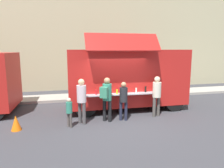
% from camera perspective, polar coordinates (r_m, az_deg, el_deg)
% --- Properties ---
extents(ground_plane, '(60.00, 60.00, 0.00)m').
position_cam_1_polar(ground_plane, '(8.45, 2.96, -10.35)').
color(ground_plane, '#38383D').
extents(curb_strip, '(28.00, 1.60, 0.15)m').
position_cam_1_polar(curb_strip, '(12.47, -17.84, -3.90)').
color(curb_strip, '#9E998E').
rests_on(curb_strip, ground).
extents(building_behind, '(32.00, 2.40, 9.25)m').
position_cam_1_polar(building_behind, '(16.10, -13.97, 15.53)').
color(building_behind, tan).
rests_on(building_behind, ground).
extents(food_truck_main, '(5.61, 2.96, 3.54)m').
position_cam_1_polar(food_truck_main, '(10.03, 3.97, 2.04)').
color(food_truck_main, red).
rests_on(food_truck_main, ground).
extents(traffic_cone_orange, '(0.36, 0.36, 0.55)m').
position_cam_1_polar(traffic_cone_orange, '(8.25, -25.12, -9.76)').
color(traffic_cone_orange, orange).
rests_on(traffic_cone_orange, ground).
extents(trash_bin, '(0.60, 0.60, 0.93)m').
position_cam_1_polar(trash_bin, '(13.92, 16.79, -0.83)').
color(trash_bin, '#2C6337').
rests_on(trash_bin, ground).
extents(customer_front_ordering, '(0.32, 0.32, 1.59)m').
position_cam_1_polar(customer_front_ordering, '(8.33, 3.21, -3.81)').
color(customer_front_ordering, '#1F2235').
rests_on(customer_front_ordering, ground).
extents(customer_mid_with_backpack, '(0.52, 0.57, 1.79)m').
position_cam_1_polar(customer_mid_with_backpack, '(8.14, -1.50, -3.09)').
color(customer_mid_with_backpack, black).
rests_on(customer_mid_with_backpack, ground).
extents(customer_rear_waiting, '(0.36, 0.36, 1.78)m').
position_cam_1_polar(customer_rear_waiting, '(8.00, -8.45, -3.67)').
color(customer_rear_waiting, '#494546').
rests_on(customer_rear_waiting, ground).
extents(customer_extra_browsing, '(0.36, 0.36, 1.75)m').
position_cam_1_polar(customer_extra_browsing, '(8.99, 12.33, -2.41)').
color(customer_extra_browsing, '#4D4843').
rests_on(customer_extra_browsing, ground).
extents(child_near_queue, '(0.23, 0.23, 1.13)m').
position_cam_1_polar(child_near_queue, '(7.82, -11.80, -7.03)').
color(child_near_queue, '#4F4743').
rests_on(child_near_queue, ground).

